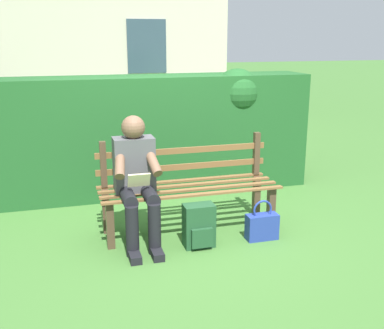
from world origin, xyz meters
name	(u,v)px	position (x,y,z in m)	size (l,w,h in m)	color
ground	(189,231)	(0.00, 0.00, 0.00)	(60.00, 60.00, 0.00)	#3D6B2D
park_bench	(187,186)	(0.00, -0.07, 0.45)	(1.77, 0.53, 0.92)	#4C3828
person_seated	(137,177)	(0.54, 0.10, 0.64)	(0.44, 0.73, 1.20)	#4C4C51
hedge_backdrop	(133,133)	(0.33, -1.37, 0.76)	(4.46, 0.71, 1.52)	#1E5123
backpack	(199,226)	(0.01, 0.37, 0.20)	(0.28, 0.24, 0.41)	#1E4728
handbag	(262,226)	(-0.62, 0.39, 0.14)	(0.31, 0.13, 0.40)	navy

